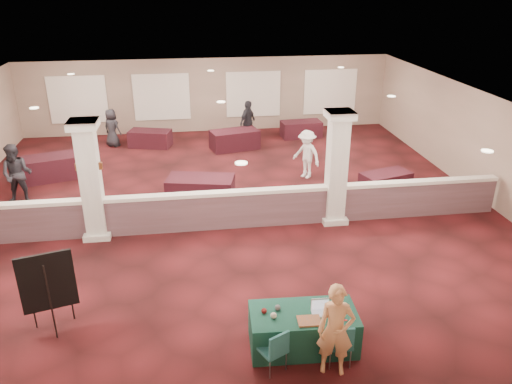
{
  "coord_description": "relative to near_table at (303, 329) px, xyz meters",
  "views": [
    {
      "loc": [
        -0.97,
        -13.8,
        6.45
      ],
      "look_at": [
        0.71,
        -2.0,
        1.25
      ],
      "focal_mm": 35.0,
      "sensor_mm": 36.0,
      "label": 1
    }
  ],
  "objects": [
    {
      "name": "screen_glow",
      "position": [
        0.31,
        0.04,
        0.5
      ],
      "size": [
        0.31,
        0.02,
        0.2
      ],
      "primitive_type": "cube",
      "rotation": [
        0.0,
        0.0,
        -0.05
      ],
      "color": "silver",
      "rests_on": "near_table"
    },
    {
      "name": "conf_chair_main",
      "position": [
        0.53,
        -0.58,
        0.15
      ],
      "size": [
        0.47,
        0.47,
        0.89
      ],
      "rotation": [
        0.0,
        0.0,
        -0.06
      ],
      "color": "#215D62",
      "rests_on": "ground"
    },
    {
      "name": "column_right",
      "position": [
        2.05,
        5.0,
        1.26
      ],
      "size": [
        0.72,
        0.72,
        3.2
      ],
      "color": "white",
      "rests_on": "ground"
    },
    {
      "name": "sconce_right",
      "position": [
        -4.17,
        5.0,
        1.62
      ],
      "size": [
        0.12,
        0.12,
        0.18
      ],
      "color": "brown",
      "rests_on": "column_left"
    },
    {
      "name": "attendee_a",
      "position": [
        -7.08,
        7.52,
        0.56
      ],
      "size": [
        0.92,
        0.53,
        1.88
      ],
      "primitive_type": "imported",
      "rotation": [
        0.0,
        0.0,
        -0.03
      ],
      "color": "black",
      "rests_on": "ground"
    },
    {
      "name": "column_left",
      "position": [
        -4.45,
        5.0,
        1.26
      ],
      "size": [
        0.72,
        0.72,
        3.2
      ],
      "color": "white",
      "rests_on": "ground"
    },
    {
      "name": "ceiling",
      "position": [
        -0.95,
        6.5,
        2.82
      ],
      "size": [
        16.0,
        16.0,
        0.02
      ],
      "primitive_type": "cube",
      "color": "silver",
      "rests_on": "wall_back"
    },
    {
      "name": "far_table_front_left",
      "position": [
        -6.57,
        9.5,
        0.02
      ],
      "size": [
        2.17,
        1.52,
        0.8
      ],
      "primitive_type": "cube",
      "rotation": [
        0.0,
        0.0,
        0.3
      ],
      "color": "black",
      "rests_on": "ground"
    },
    {
      "name": "far_table_back_left",
      "position": [
        -3.45,
        12.58,
        -0.04
      ],
      "size": [
        1.81,
        1.24,
        0.67
      ],
      "primitive_type": "cube",
      "rotation": [
        0.0,
        0.0,
        -0.28
      ],
      "color": "black",
      "rests_on": "ground"
    },
    {
      "name": "far_table_front_center",
      "position": [
        -1.63,
        6.8,
        0.03
      ],
      "size": [
        2.17,
        1.41,
        0.81
      ],
      "primitive_type": "cube",
      "rotation": [
        0.0,
        0.0,
        -0.22
      ],
      "color": "black",
      "rests_on": "ground"
    },
    {
      "name": "yarn_grey",
      "position": [
        -0.46,
        0.15,
        0.43
      ],
      "size": [
        0.11,
        0.11,
        0.11
      ],
      "primitive_type": "sphere",
      "color": "#4C4B50",
      "rests_on": "near_table"
    },
    {
      "name": "wall_front",
      "position": [
        -0.95,
        -1.5,
        1.22
      ],
      "size": [
        16.0,
        0.04,
        3.2
      ],
      "primitive_type": "cube",
      "color": "#87705D",
      "rests_on": "ground"
    },
    {
      "name": "near_table",
      "position": [
        0.0,
        0.0,
        0.0
      ],
      "size": [
        2.02,
        1.08,
        0.76
      ],
      "primitive_type": "cube",
      "rotation": [
        0.0,
        0.0,
        -0.05
      ],
      "color": "#0D3229",
      "rests_on": "ground"
    },
    {
      "name": "wall_back",
      "position": [
        -0.95,
        14.5,
        1.22
      ],
      "size": [
        16.0,
        0.04,
        3.2
      ],
      "primitive_type": "cube",
      "color": "#87705D",
      "rests_on": "ground"
    },
    {
      "name": "laptop_base",
      "position": [
        0.31,
        -0.07,
        0.39
      ],
      "size": [
        0.35,
        0.26,
        0.02
      ],
      "primitive_type": "cube",
      "rotation": [
        0.0,
        0.0,
        -0.05
      ],
      "color": "silver",
      "rests_on": "near_table"
    },
    {
      "name": "attendee_d",
      "position": [
        -4.95,
        12.83,
        0.39
      ],
      "size": [
        0.86,
        0.76,
        1.54
      ],
      "primitive_type": "imported",
      "rotation": [
        0.0,
        0.0,
        2.56
      ],
      "color": "black",
      "rests_on": "ground"
    },
    {
      "name": "far_table_back_right",
      "position": [
        2.92,
        13.0,
        -0.04
      ],
      "size": [
        1.75,
        0.97,
        0.69
      ],
      "primitive_type": "cube",
      "rotation": [
        0.0,
        0.0,
        0.08
      ],
      "color": "black",
      "rests_on": "ground"
    },
    {
      "name": "scissors",
      "position": [
        0.66,
        -0.32,
        0.39
      ],
      "size": [
        0.13,
        0.04,
        0.01
      ],
      "primitive_type": "cube",
      "rotation": [
        0.0,
        0.0,
        -0.05
      ],
      "color": "red",
      "rests_on": "near_table"
    },
    {
      "name": "conf_chair_side",
      "position": [
        -0.63,
        -0.57,
        0.13
      ],
      "size": [
        0.58,
        0.58,
        0.87
      ],
      "rotation": [
        0.0,
        0.0,
        0.47
      ],
      "color": "#215D62",
      "rests_on": "ground"
    },
    {
      "name": "partition_wall",
      "position": [
        -0.95,
        5.0,
        0.19
      ],
      "size": [
        15.6,
        0.28,
        1.1
      ],
      "color": "brown",
      "rests_on": "ground"
    },
    {
      "name": "yarn_cream",
      "position": [
        -0.58,
        -0.08,
        0.44
      ],
      "size": [
        0.11,
        0.11,
        0.11
      ],
      "primitive_type": "sphere",
      "color": "beige",
      "rests_on": "near_table"
    },
    {
      "name": "knitting",
      "position": [
        0.04,
        -0.26,
        0.39
      ],
      "size": [
        0.43,
        0.33,
        0.03
      ],
      "primitive_type": "cube",
      "rotation": [
        0.0,
        0.0,
        -0.05
      ],
      "color": "#BC5B1E",
      "rests_on": "near_table"
    },
    {
      "name": "yarn_red",
      "position": [
        -0.72,
        0.09,
        0.43
      ],
      "size": [
        0.1,
        0.1,
        0.1
      ],
      "primitive_type": "sphere",
      "color": "maroon",
      "rests_on": "near_table"
    },
    {
      "name": "attendee_b",
      "position": [
        2.05,
        8.38,
        0.46
      ],
      "size": [
        1.05,
        1.15,
        1.68
      ],
      "primitive_type": "imported",
      "rotation": [
        0.0,
        0.0,
        -0.91
      ],
      "color": "silver",
      "rests_on": "ground"
    },
    {
      "name": "ground",
      "position": [
        -0.95,
        6.5,
        -0.38
      ],
      "size": [
        16.0,
        16.0,
        0.0
      ],
      "primitive_type": "plane",
      "color": "#4B1215",
      "rests_on": "ground"
    },
    {
      "name": "attendee_c",
      "position": [
        0.55,
        12.5,
        0.51
      ],
      "size": [
        1.04,
        1.12,
        1.77
      ],
      "primitive_type": "imported",
      "rotation": [
        0.0,
        0.0,
        0.89
      ],
      "color": "black",
      "rests_on": "ground"
    },
    {
      "name": "woman",
      "position": [
        0.39,
        -0.7,
        0.49
      ],
      "size": [
        0.71,
        0.56,
        1.74
      ],
      "primitive_type": "imported",
      "rotation": [
        0.0,
        0.0,
        -0.25
      ],
      "color": "#F7AC6B",
      "rests_on": "ground"
    },
    {
      "name": "wall_right",
      "position": [
        7.05,
        6.5,
        1.22
      ],
      "size": [
        0.04,
        16.0,
        3.2
      ],
      "primitive_type": "cube",
      "color": "#87705D",
      "rests_on": "ground"
    },
    {
      "name": "easel_board",
      "position": [
        -4.72,
        1.14,
        0.72
      ],
      "size": [
        0.99,
        0.59,
        1.72
      ],
      "rotation": [
        0.0,
        0.0,
        0.26
      ],
      "color": "black",
      "rests_on": "ground"
    },
    {
      "name": "laptop_screen",
      "position": [
        0.31,
        0.05,
        0.51
      ],
      "size": [
        0.34,
        0.03,
        0.23
      ],
      "primitive_type": "cube",
      "rotation": [
        0.0,
        0.0,
        -0.05
      ],
      "color": "silver",
      "rests_on": "near_table"
    },
    {
      "name": "far_table_front_right",
      "position": [
        4.29,
        6.8,
        -0.06
      ],
      "size": [
        1.75,
        1.22,
        0.64
      ],
      "primitive_type": "cube",
      "rotation": [
        0.0,
        0.0,
        0.3
      ],
      "color": "black",
      "rests_on": "ground"
    },
    {
      "name": "sconce_left",
      "position": [
        -4.73,
        5.0,
        1.62
      ],
      "size": [
        0.12,
        0.12,
        0.18
      ],
      "color": "brown",
      "rests_on": "column_left"
    },
    {
      "name": "far_table_back_center",
      "position": [
        -0.08,
        11.8,
        0.0
      ],
      "size": [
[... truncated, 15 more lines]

